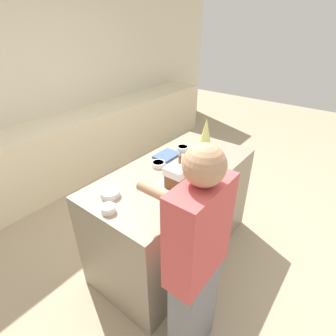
# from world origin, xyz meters

# --- Properties ---
(ground_plane) EXTENTS (12.00, 12.00, 0.00)m
(ground_plane) POSITION_xyz_m (0.00, 0.00, 0.00)
(ground_plane) COLOR tan
(wall_back) EXTENTS (8.00, 0.05, 2.60)m
(wall_back) POSITION_xyz_m (0.00, 2.30, 1.30)
(wall_back) COLOR beige
(wall_back) RESTS_ON ground_plane
(back_cabinet_block) EXTENTS (6.00, 0.60, 0.89)m
(back_cabinet_block) POSITION_xyz_m (0.00, 1.98, 0.44)
(back_cabinet_block) COLOR beige
(back_cabinet_block) RESTS_ON ground_plane
(kitchen_island) EXTENTS (1.59, 0.77, 0.93)m
(kitchen_island) POSITION_xyz_m (0.00, 0.00, 0.46)
(kitchen_island) COLOR gray
(kitchen_island) RESTS_ON ground_plane
(baking_tray) EXTENTS (0.39, 0.30, 0.01)m
(baking_tray) POSITION_xyz_m (-0.19, -0.17, 0.93)
(baking_tray) COLOR #9E9EA8
(baking_tray) RESTS_ON kitchen_island
(gingerbread_house) EXTENTS (0.19, 0.15, 0.24)m
(gingerbread_house) POSITION_xyz_m (-0.19, -0.17, 1.03)
(gingerbread_house) COLOR brown
(gingerbread_house) RESTS_ON baking_tray
(decorative_tree) EXTENTS (0.13, 0.13, 0.30)m
(decorative_tree) POSITION_xyz_m (0.53, 0.03, 1.08)
(decorative_tree) COLOR #DBD675
(decorative_tree) RESTS_ON kitchen_island
(candy_bowl_near_tray_right) EXTENTS (0.12, 0.12, 0.04)m
(candy_bowl_near_tray_right) POSITION_xyz_m (-0.04, 0.15, 0.95)
(candy_bowl_near_tray_right) COLOR white
(candy_bowl_near_tray_right) RESTS_ON kitchen_island
(candy_bowl_beside_tree) EXTENTS (0.14, 0.14, 0.05)m
(candy_bowl_beside_tree) POSITION_xyz_m (-0.59, 0.14, 0.95)
(candy_bowl_beside_tree) COLOR white
(candy_bowl_beside_tree) RESTS_ON kitchen_island
(candy_bowl_behind_tray) EXTENTS (0.11, 0.11, 0.04)m
(candy_bowl_behind_tray) POSITION_xyz_m (0.35, 0.17, 0.95)
(candy_bowl_behind_tray) COLOR white
(candy_bowl_behind_tray) RESTS_ON kitchen_island
(candy_bowl_center_rear) EXTENTS (0.10, 0.10, 0.05)m
(candy_bowl_center_rear) POSITION_xyz_m (-0.71, 0.02, 0.95)
(candy_bowl_center_rear) COLOR white
(candy_bowl_center_rear) RESTS_ON kitchen_island
(cookbook) EXTENTS (0.23, 0.17, 0.02)m
(cookbook) POSITION_xyz_m (0.15, 0.21, 0.94)
(cookbook) COLOR #3F598C
(cookbook) RESTS_ON kitchen_island
(person) EXTENTS (0.41, 0.52, 1.57)m
(person) POSITION_xyz_m (-0.63, -0.62, 0.81)
(person) COLOR slate
(person) RESTS_ON ground_plane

